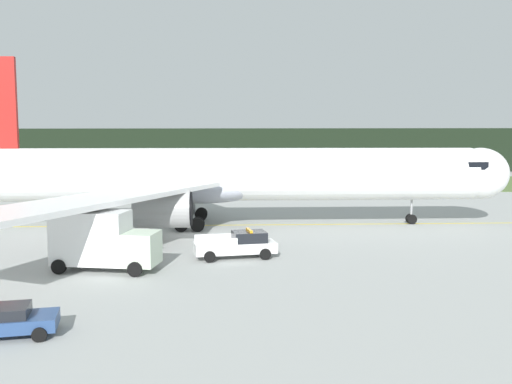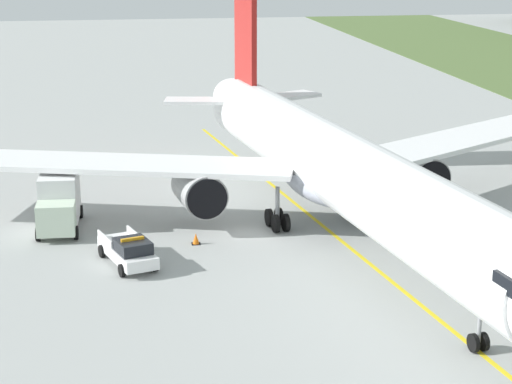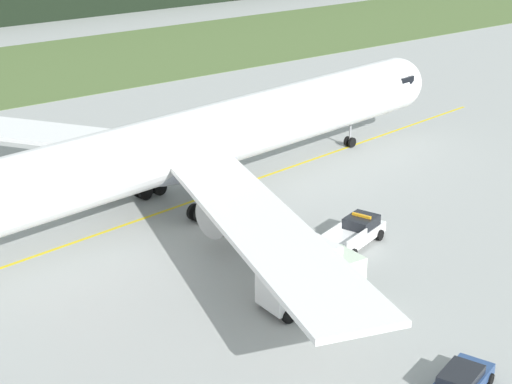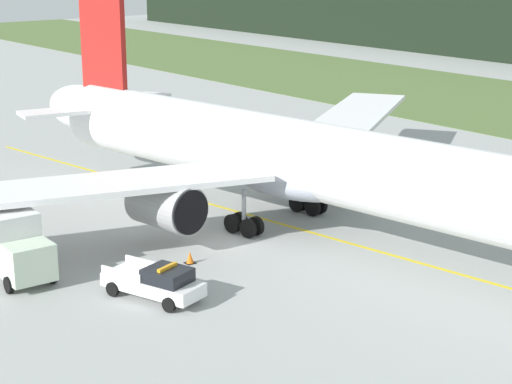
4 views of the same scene
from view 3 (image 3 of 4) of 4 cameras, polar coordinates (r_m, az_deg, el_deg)
The scene contains 7 objects.
ground at distance 61.41m, azimuth -1.83°, elevation -2.05°, with size 320.00×320.00×0.00m, color #9EA19E.
taxiway_centerline_main at distance 66.44m, azimuth -3.13°, elevation -0.23°, with size 72.34×0.30×0.01m, color yellow.
airliner at distance 64.37m, azimuth -3.81°, elevation 3.33°, with size 54.17×52.75×15.13m.
ops_pickup_truck at distance 57.95m, azimuth 6.60°, elevation -2.68°, with size 5.83×3.54×1.94m.
catering_truck at distance 49.79m, azimuth 3.46°, elevation -5.44°, with size 6.46×2.91×3.84m.
staff_car at distance 43.62m, azimuth 13.43°, elevation -12.02°, with size 4.50×3.05×1.30m.
apron_cone at distance 59.16m, azimuth 1.46°, elevation -2.62°, with size 0.56×0.56×0.71m.
Camera 3 is at (-32.73, -46.04, 24.08)m, focal length 60.45 mm.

